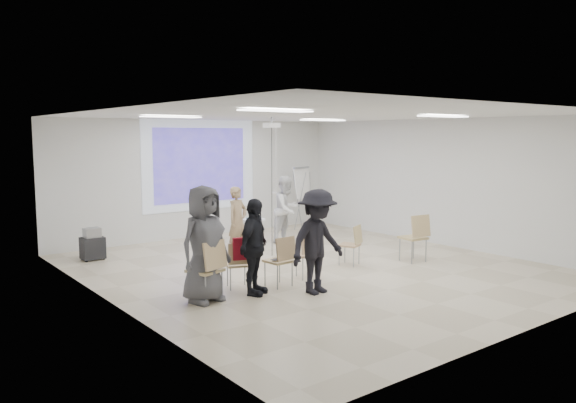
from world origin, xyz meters
TOP-DOWN VIEW (x-y plane):
  - floor at (0.00, 0.00)m, footprint 8.00×9.00m
  - ceiling at (0.00, 0.00)m, footprint 8.00×9.00m
  - wall_back at (0.00, 4.55)m, footprint 8.00×0.10m
  - wall_left at (-4.05, 0.00)m, footprint 0.10×9.00m
  - wall_right at (4.05, 0.00)m, footprint 0.10×9.00m
  - projection_halo at (0.00, 4.49)m, footprint 3.20×0.01m
  - projection_image at (0.00, 4.47)m, footprint 2.60×0.01m
  - pedestal_table at (0.26, 2.45)m, footprint 0.64×0.64m
  - player_left at (-0.45, 2.04)m, footprint 0.71×0.58m
  - player_right at (1.26, 2.48)m, footprint 1.02×0.90m
  - controller_left at (-0.27, 2.29)m, footprint 0.07×0.12m
  - controller_right at (1.08, 2.73)m, footprint 0.07×0.13m
  - chair_far_left at (-2.75, -0.74)m, footprint 0.58×0.61m
  - chair_left_mid at (-1.98, -0.38)m, footprint 0.51×0.52m
  - chair_left_inner at (-1.32, -0.73)m, footprint 0.44×0.47m
  - chair_center at (-0.58, -0.59)m, footprint 0.52×0.54m
  - chair_right_inner at (0.79, -0.31)m, footprint 0.52×0.53m
  - chair_right_far at (2.01, -0.91)m, footprint 0.53×0.56m
  - red_jacket at (-1.95, -0.53)m, footprint 0.40×0.23m
  - laptop at (-1.33, -0.63)m, footprint 0.34×0.26m
  - audience_left at (-1.96, -0.83)m, footprint 1.24×1.11m
  - audience_mid at (-1.09, -1.40)m, footprint 1.34×0.82m
  - audience_outer at (-2.79, -0.68)m, footprint 1.12×0.86m
  - flipchart_easel at (2.83, 3.81)m, footprint 0.74×0.57m
  - av_cart at (-3.19, 3.41)m, footprint 0.46×0.37m
  - ceiling_projector at (0.10, 1.49)m, footprint 0.30×0.25m
  - fluor_panel_nw at (-2.00, 2.00)m, footprint 1.20×0.30m
  - fluor_panel_ne at (2.00, 2.00)m, footprint 1.20×0.30m
  - fluor_panel_sw at (-2.00, -1.50)m, footprint 1.20×0.30m
  - fluor_panel_se at (2.00, -1.50)m, footprint 1.20×0.30m

SIDE VIEW (x-z plane):
  - floor at x=0.00m, z-range -0.10..0.00m
  - av_cart at x=-3.19m, z-range -0.03..0.65m
  - pedestal_table at x=0.26m, z-range 0.04..0.72m
  - laptop at x=-1.33m, z-range 0.46..0.49m
  - chair_left_mid at x=-1.98m, z-range 0.07..0.89m
  - chair_right_inner at x=0.79m, z-range 0.07..0.89m
  - chair_center at x=-0.58m, z-range 0.08..0.95m
  - chair_left_inner at x=-1.32m, z-range 0.08..0.97m
  - chair_far_left at x=-2.75m, z-range 0.09..1.08m
  - chair_right_far at x=2.01m, z-range 0.09..1.09m
  - red_jacket at x=-1.95m, z-range 0.53..0.91m
  - player_left at x=-0.45m, z-range 0.00..1.69m
  - player_right at x=1.26m, z-range 0.00..1.80m
  - audience_left at x=-1.96m, z-range 0.00..1.82m
  - audience_mid at x=-1.09m, z-range 0.00..1.97m
  - audience_outer at x=-2.79m, z-range 0.00..2.06m
  - controller_left at x=-0.27m, z-range 1.10..1.14m
  - controller_right at x=1.08m, z-range 1.19..1.24m
  - flipchart_easel at x=2.83m, z-range 0.41..2.15m
  - wall_back at x=0.00m, z-range 0.00..3.00m
  - wall_left at x=-4.05m, z-range 0.00..3.00m
  - wall_right at x=4.05m, z-range 0.00..3.00m
  - projection_halo at x=0.00m, z-range 0.70..3.00m
  - projection_image at x=0.00m, z-range 0.90..2.80m
  - ceiling_projector at x=0.10m, z-range 1.19..4.19m
  - fluor_panel_nw at x=-2.00m, z-range 2.96..2.98m
  - fluor_panel_ne at x=2.00m, z-range 2.96..2.98m
  - fluor_panel_sw at x=-2.00m, z-range 2.96..2.98m
  - fluor_panel_se at x=2.00m, z-range 2.96..2.98m
  - ceiling at x=0.00m, z-range 3.00..3.10m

